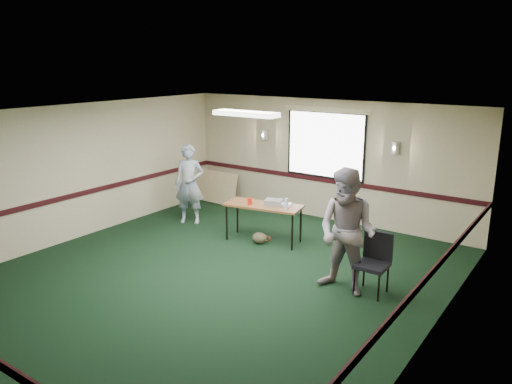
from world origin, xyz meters
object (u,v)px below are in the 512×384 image
Objects in this scene: folding_table at (264,207)px; person_left at (189,184)px; projector at (274,202)px; person_right at (347,232)px; conference_chair at (375,258)px.

folding_table is 2.02m from person_left.
folding_table is 0.91× the size of person_left.
person_right is (2.14, -1.24, 0.17)m from projector.
conference_chair is at bearing -28.85° from folding_table.
folding_table is at bearing 157.34° from person_right.
folding_table is at bearing -30.50° from person_left.
conference_chair reaches higher than projector.
projector is at bearing 153.59° from person_right.
person_right is (-0.36, -0.27, 0.43)m from conference_chair.
projector is 2.19m from person_left.
conference_chair reaches higher than folding_table.
person_right reaches higher than person_left.
person_right is at bearing -37.09° from folding_table.
person_left is (-2.01, 0.05, 0.17)m from folding_table.
projector is at bearing 16.27° from folding_table.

